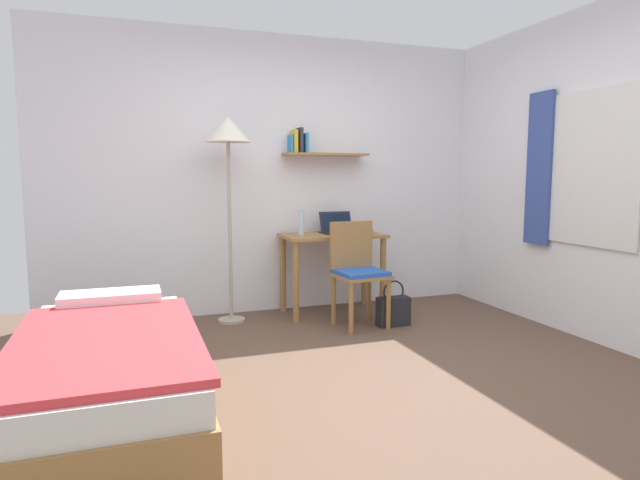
% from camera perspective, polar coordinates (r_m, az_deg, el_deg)
% --- Properties ---
extents(ground_plane, '(5.28, 5.28, 0.00)m').
position_cam_1_polar(ground_plane, '(3.54, 5.09, -14.65)').
color(ground_plane, brown).
extents(wall_back, '(4.40, 0.27, 2.60)m').
position_cam_1_polar(wall_back, '(5.20, -4.11, 6.90)').
color(wall_back, white).
rests_on(wall_back, ground_plane).
extents(wall_right, '(0.10, 4.40, 2.60)m').
position_cam_1_polar(wall_right, '(4.55, 29.10, 6.08)').
color(wall_right, white).
rests_on(wall_right, ground_plane).
extents(bed, '(0.91, 1.87, 0.54)m').
position_cam_1_polar(bed, '(3.18, -21.36, -13.02)').
color(bed, '#9E703D').
rests_on(bed, ground_plane).
extents(desk, '(0.94, 0.52, 0.75)m').
position_cam_1_polar(desk, '(5.07, 1.32, -1.14)').
color(desk, '#9E703D').
rests_on(desk, ground_plane).
extents(desk_chair, '(0.46, 0.43, 0.90)m').
position_cam_1_polar(desk_chair, '(4.66, 3.98, -3.01)').
color(desk_chair, '#9E703D').
rests_on(desk_chair, ground_plane).
extents(standing_lamp, '(0.39, 0.39, 1.80)m').
position_cam_1_polar(standing_lamp, '(4.77, -9.68, 10.24)').
color(standing_lamp, '#B2A893').
rests_on(standing_lamp, ground_plane).
extents(laptop, '(0.32, 0.21, 0.20)m').
position_cam_1_polar(laptop, '(5.15, 1.81, 1.33)').
color(laptop, black).
rests_on(laptop, desk).
extents(water_bottle, '(0.06, 0.06, 0.22)m').
position_cam_1_polar(water_bottle, '(4.97, -1.99, 1.81)').
color(water_bottle, silver).
rests_on(water_bottle, desk).
extents(book_stack, '(0.18, 0.23, 0.06)m').
position_cam_1_polar(book_stack, '(5.13, 4.28, 1.03)').
color(book_stack, '#333338').
rests_on(book_stack, desk).
extents(handbag, '(0.28, 0.12, 0.40)m').
position_cam_1_polar(handbag, '(4.75, 7.74, -7.33)').
color(handbag, '#232328').
rests_on(handbag, ground_plane).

